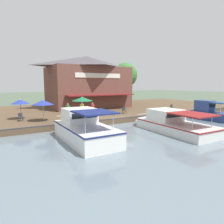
# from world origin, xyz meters

# --- Properties ---
(ground_plane) EXTENTS (220.00, 220.00, 0.00)m
(ground_plane) POSITION_xyz_m (0.00, 0.00, 0.00)
(ground_plane) COLOR #4C5B47
(quay_deck) EXTENTS (22.00, 56.00, 0.60)m
(quay_deck) POSITION_xyz_m (-11.00, 0.00, 0.30)
(quay_deck) COLOR brown
(quay_deck) RESTS_ON ground
(quay_edge_fender) EXTENTS (0.20, 50.40, 0.10)m
(quay_edge_fender) POSITION_xyz_m (-0.10, 0.00, 0.65)
(quay_edge_fender) COLOR #2D2D33
(quay_edge_fender) RESTS_ON quay_deck
(waterfront_restaurant) EXTENTS (10.73, 13.30, 8.60)m
(waterfront_restaurant) POSITION_xyz_m (-13.32, 1.90, 4.97)
(waterfront_restaurant) COLOR brown
(waterfront_restaurant) RESTS_ON quay_deck
(patio_umbrella_far_corner) EXTENTS (1.95, 1.95, 2.24)m
(patio_umbrella_far_corner) POSITION_xyz_m (-5.50, -9.59, 2.56)
(patio_umbrella_far_corner) COLOR #B7B7B7
(patio_umbrella_far_corner) RESTS_ON quay_deck
(patio_umbrella_mid_patio_left) EXTENTS (2.26, 2.26, 2.54)m
(patio_umbrella_mid_patio_left) POSITION_xyz_m (-1.72, -3.78, 2.88)
(patio_umbrella_mid_patio_left) COLOR #B7B7B7
(patio_umbrella_mid_patio_left) RESTS_ON quay_deck
(patio_umbrella_by_entrance) EXTENTS (2.20, 2.20, 2.26)m
(patio_umbrella_by_entrance) POSITION_xyz_m (-2.99, -7.66, 2.58)
(patio_umbrella_by_entrance) COLOR #B7B7B7
(patio_umbrella_by_entrance) RESTS_ON quay_deck
(cafe_chair_under_first_umbrella) EXTENTS (0.59, 0.59, 0.85)m
(cafe_chair_under_first_umbrella) POSITION_xyz_m (-4.92, -3.44, 1.08)
(cafe_chair_under_first_umbrella) COLOR #2D2D33
(cafe_chair_under_first_umbrella) RESTS_ON quay_deck
(cafe_chair_facing_river) EXTENTS (0.45, 0.45, 0.85)m
(cafe_chair_facing_river) POSITION_xyz_m (-4.19, -9.79, 1.08)
(cafe_chair_facing_river) COLOR #2D2D33
(cafe_chair_facing_river) RESTS_ON quay_deck
(cafe_chair_beside_entrance) EXTENTS (0.52, 0.52, 0.85)m
(cafe_chair_beside_entrance) POSITION_xyz_m (-3.28, 2.76, 1.08)
(cafe_chair_beside_entrance) COLOR #2D2D33
(cafe_chair_beside_entrance) RESTS_ON quay_deck
(cafe_chair_mid_patio) EXTENTS (0.45, 0.45, 0.85)m
(cafe_chair_mid_patio) POSITION_xyz_m (-3.70, -0.59, 1.08)
(cafe_chair_mid_patio) COLOR #2D2D33
(cafe_chair_mid_patio) RESTS_ON quay_deck
(cafe_chair_back_row_seat) EXTENTS (0.45, 0.45, 0.85)m
(cafe_chair_back_row_seat) POSITION_xyz_m (-2.63, 11.04, 1.08)
(cafe_chair_back_row_seat) COLOR #2D2D33
(cafe_chair_back_row_seat) RESTS_ON quay_deck
(cafe_chair_far_corner_seat) EXTENTS (0.51, 0.51, 0.85)m
(cafe_chair_far_corner_seat) POSITION_xyz_m (-5.11, -0.77, 1.08)
(cafe_chair_far_corner_seat) COLOR #2D2D33
(cafe_chair_far_corner_seat) RESTS_ON quay_deck
(person_mid_patio) EXTENTS (0.45, 0.45, 1.59)m
(person_mid_patio) POSITION_xyz_m (-4.25, -1.41, 1.59)
(person_mid_patio) COLOR #337547
(person_mid_patio) RESTS_ON quay_deck
(person_near_entrance) EXTENTS (0.48, 0.48, 1.68)m
(person_near_entrance) POSITION_xyz_m (-3.70, -3.05, 1.66)
(person_near_entrance) COLOR gold
(person_near_entrance) RESTS_ON quay_deck
(person_at_quay_edge) EXTENTS (0.48, 0.48, 1.71)m
(person_at_quay_edge) POSITION_xyz_m (-3.36, -4.90, 1.67)
(person_at_quay_edge) COLOR orange
(person_at_quay_edge) RESTS_ON quay_deck
(motorboat_far_downstream) EXTENTS (5.65, 1.92, 2.37)m
(motorboat_far_downstream) POSITION_xyz_m (3.09, 10.98, 0.93)
(motorboat_far_downstream) COLOR navy
(motorboat_far_downstream) RESTS_ON river_water
(motorboat_outer_channel) EXTENTS (9.02, 3.57, 1.98)m
(motorboat_outer_channel) POSITION_xyz_m (5.16, 2.21, 0.77)
(motorboat_outer_channel) COLOR silver
(motorboat_outer_channel) RESTS_ON river_water
(motorboat_nearest_quay) EXTENTS (7.95, 3.02, 2.52)m
(motorboat_nearest_quay) POSITION_xyz_m (3.92, -6.17, 0.96)
(motorboat_nearest_quay) COLOR white
(motorboat_nearest_quay) RESTS_ON river_water
(mooring_post) EXTENTS (0.22, 0.22, 1.00)m
(mooring_post) POSITION_xyz_m (-0.35, -5.89, 1.11)
(mooring_post) COLOR #473323
(mooring_post) RESTS_ON quay_deck
(tree_behind_restaurant) EXTENTS (5.39, 5.13, 8.43)m
(tree_behind_restaurant) POSITION_xyz_m (-16.68, 11.98, 6.32)
(tree_behind_restaurant) COLOR brown
(tree_behind_restaurant) RESTS_ON quay_deck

